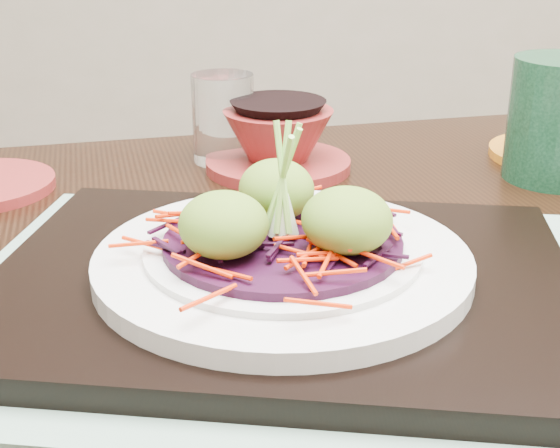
{
  "coord_description": "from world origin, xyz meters",
  "views": [
    {
      "loc": [
        -0.15,
        -0.64,
        1.07
      ],
      "look_at": [
        -0.1,
        -0.08,
        0.84
      ],
      "focal_mm": 50.0,
      "sensor_mm": 36.0,
      "label": 1
    }
  ],
  "objects": [
    {
      "name": "cabbage_bed",
      "position": [
        -0.1,
        -0.1,
        0.83
      ],
      "size": [
        0.18,
        0.18,
        0.01
      ],
      "primitive_type": "cylinder",
      "color": "#2C0824",
      "rests_on": "white_plate"
    },
    {
      "name": "terracotta_bowl_set",
      "position": [
        -0.07,
        0.22,
        0.81
      ],
      "size": [
        0.19,
        0.19,
        0.07
      ],
      "rotation": [
        0.0,
        0.0,
        0.15
      ],
      "color": "maroon",
      "rests_on": "dining_table"
    },
    {
      "name": "carrot_julienne",
      "position": [
        -0.1,
        -0.1,
        0.84
      ],
      "size": [
        0.22,
        0.22,
        0.01
      ],
      "primitive_type": null,
      "color": "red",
      "rests_on": "cabbage_bed"
    },
    {
      "name": "guacamole_scoops",
      "position": [
        -0.1,
        -0.1,
        0.86
      ],
      "size": [
        0.16,
        0.14,
        0.05
      ],
      "color": "#5A7F26",
      "rests_on": "cabbage_bed"
    },
    {
      "name": "white_plate",
      "position": [
        -0.1,
        -0.1,
        0.82
      ],
      "size": [
        0.29,
        0.29,
        0.02
      ],
      "color": "silver",
      "rests_on": "serving_tray"
    },
    {
      "name": "scallion_garnish",
      "position": [
        -0.1,
        -0.1,
        0.88
      ],
      "size": [
        0.07,
        0.07,
        0.1
      ],
      "primitive_type": null,
      "color": "#91D254",
      "rests_on": "cabbage_bed"
    },
    {
      "name": "placemat",
      "position": [
        -0.1,
        -0.1,
        0.78
      ],
      "size": [
        0.58,
        0.5,
        0.0
      ],
      "primitive_type": "cube",
      "rotation": [
        0.0,
        0.0,
        -0.22
      ],
      "color": "#81A78F",
      "rests_on": "dining_table"
    },
    {
      "name": "water_glass",
      "position": [
        -0.13,
        0.26,
        0.83
      ],
      "size": [
        0.09,
        0.09,
        0.1
      ],
      "primitive_type": "cylinder",
      "rotation": [
        0.0,
        0.0,
        0.29
      ],
      "color": "white",
      "rests_on": "dining_table"
    },
    {
      "name": "serving_tray",
      "position": [
        -0.1,
        -0.1,
        0.8
      ],
      "size": [
        0.5,
        0.42,
        0.02
      ],
      "primitive_type": "cube",
      "rotation": [
        0.0,
        0.0,
        -0.22
      ],
      "color": "black",
      "rests_on": "placemat"
    },
    {
      "name": "dining_table",
      "position": [
        -0.08,
        -0.03,
        0.68
      ],
      "size": [
        1.36,
        1.01,
        0.78
      ],
      "rotation": [
        0.0,
        0.0,
        0.15
      ],
      "color": "black",
      "rests_on": "ground"
    }
  ]
}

